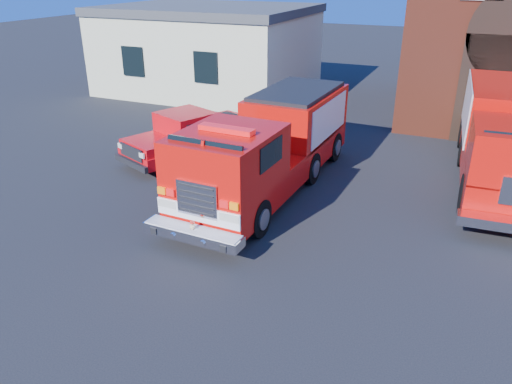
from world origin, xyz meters
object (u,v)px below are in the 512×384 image
at_px(side_building, 210,48).
at_px(fire_engine, 270,145).
at_px(secondary_truck, 510,134).
at_px(pickup_truck, 192,135).

xyz_separation_m(side_building, fire_engine, (8.08, -11.09, -0.84)).
relative_size(fire_engine, secondary_truck, 0.99).
distance_m(side_building, secondary_truck, 16.40).
bearing_deg(fire_engine, side_building, 126.08).
bearing_deg(secondary_truck, pickup_truck, -168.41).
bearing_deg(side_building, fire_engine, -53.92).
bearing_deg(secondary_truck, fire_engine, -151.55).
xyz_separation_m(side_building, pickup_truck, (4.54, -9.64, -1.43)).
distance_m(fire_engine, pickup_truck, 3.87).
distance_m(pickup_truck, secondary_truck, 10.22).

